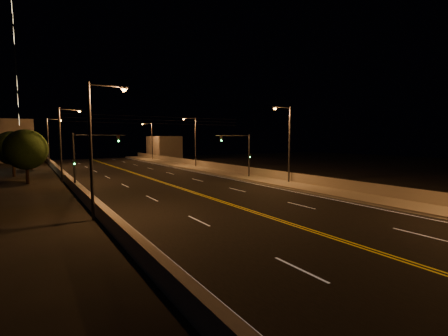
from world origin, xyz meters
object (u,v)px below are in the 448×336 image
streetlight_1 (288,140)px  tree_2 (30,145)px  tree_1 (13,148)px  traffic_signal_left (85,154)px  streetlight_4 (95,141)px  streetlight_6 (50,139)px  streetlight_3 (151,139)px  tree_0 (26,150)px  streetlight_2 (194,139)px  traffic_signal_right (243,151)px  streetlight_5 (63,140)px

streetlight_1 → tree_2: (-24.57, 35.44, -1.02)m
streetlight_1 → tree_1: size_ratio=1.41×
streetlight_1 → traffic_signal_left: bearing=161.9°
streetlight_4 → streetlight_6: (0.00, 44.46, 0.00)m
streetlight_6 → tree_1: size_ratio=1.41×
streetlight_1 → streetlight_3: 46.68m
tree_0 → streetlight_6: bearing=80.5°
streetlight_1 → tree_2: bearing=124.7°
tree_1 → tree_2: tree_2 is taller
streetlight_4 → tree_0: size_ratio=1.40×
streetlight_2 → tree_1: bearing=177.0°
streetlight_4 → tree_0: 22.06m
streetlight_6 → tree_2: bearing=-131.8°
streetlight_3 → traffic_signal_left: bearing=-116.9°
streetlight_1 → traffic_signal_right: 6.97m
tree_2 → streetlight_3: bearing=24.6°
traffic_signal_right → tree_2: tree_2 is taller
streetlight_3 → streetlight_5: (-21.43, -31.54, 0.00)m
tree_2 → streetlight_1: bearing=-55.3°
streetlight_1 → streetlight_2: same height
streetlight_1 → tree_1: streetlight_1 is taller
streetlight_4 → tree_2: size_ratio=1.36×
streetlight_3 → tree_0: size_ratio=1.40×
traffic_signal_right → streetlight_6: bearing=121.6°
streetlight_5 → tree_1: streetlight_5 is taller
streetlight_1 → streetlight_4: 22.12m
streetlight_5 → traffic_signal_left: size_ratio=1.52×
streetlight_5 → tree_0: streetlight_5 is taller
streetlight_1 → traffic_signal_left: streetlight_1 is taller
streetlight_4 → tree_1: (-5.33, 30.70, -1.18)m
streetlight_5 → traffic_signal_right: streetlight_5 is taller
traffic_signal_right → streetlight_5: bearing=156.8°
streetlight_2 → tree_1: streetlight_2 is taller
tree_0 → tree_1: bearing=99.7°
streetlight_2 → streetlight_1: bearing=-90.0°
streetlight_2 → streetlight_4: size_ratio=1.00×
traffic_signal_left → tree_0: tree_0 is taller
traffic_signal_right → tree_0: (-23.67, 9.56, 0.28)m
streetlight_5 → streetlight_2: bearing=22.0°
streetlight_2 → streetlight_5: bearing=-158.0°
tree_1 → streetlight_2: bearing=-3.0°
streetlight_1 → tree_1: 36.77m
streetlight_2 → streetlight_6: bearing=144.7°
streetlight_3 → streetlight_4: (-21.43, -52.18, 0.00)m
traffic_signal_right → streetlight_2: bearing=84.8°
streetlight_2 → streetlight_3: 22.88m
streetlight_1 → tree_0: 30.00m
streetlight_1 → tree_1: bearing=136.7°
streetlight_5 → tree_2: streetlight_5 is taller
tree_0 → tree_1: tree_0 is taller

